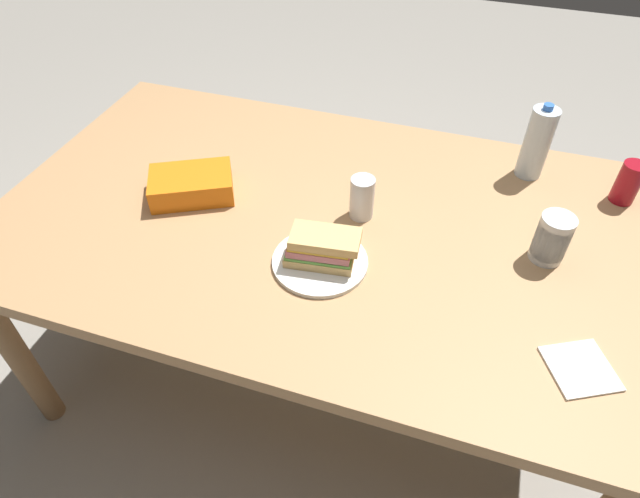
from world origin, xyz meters
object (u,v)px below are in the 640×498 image
at_px(soda_can_red, 628,183).
at_px(soda_can_silver, 362,198).
at_px(dining_table, 321,236).
at_px(water_bottle_tall, 537,143).
at_px(plastic_cup_stack, 552,238).
at_px(chip_bag, 192,185).
at_px(paper_plate, 320,262).
at_px(sandwich, 322,248).

bearing_deg(soda_can_red, soda_can_silver, -156.82).
relative_size(dining_table, water_bottle_tall, 7.76).
bearing_deg(plastic_cup_stack, water_bottle_tall, 99.47).
bearing_deg(dining_table, chip_bag, -176.68).
height_order(soda_can_red, chip_bag, soda_can_red).
bearing_deg(water_bottle_tall, paper_plate, -130.70).
height_order(paper_plate, soda_can_red, soda_can_red).
distance_m(water_bottle_tall, soda_can_silver, 0.55).
xyz_separation_m(water_bottle_tall, plastic_cup_stack, (0.06, -0.36, -0.04)).
bearing_deg(sandwich, soda_can_red, 34.56).
distance_m(sandwich, water_bottle_tall, 0.73).
bearing_deg(dining_table, water_bottle_tall, 35.68).
bearing_deg(paper_plate, sandwich, 33.71).
xyz_separation_m(sandwich, water_bottle_tall, (0.47, 0.55, 0.06)).
relative_size(dining_table, chip_bag, 7.82).
xyz_separation_m(sandwich, plastic_cup_stack, (0.53, 0.20, 0.01)).
distance_m(dining_table, paper_plate, 0.20).
distance_m(dining_table, plastic_cup_stack, 0.61).
xyz_separation_m(sandwich, chip_bag, (-0.44, 0.15, -0.02)).
bearing_deg(chip_bag, dining_table, 155.76).
relative_size(sandwich, soda_can_silver, 1.57).
relative_size(water_bottle_tall, soda_can_silver, 1.90).
bearing_deg(soda_can_silver, paper_plate, -103.07).
xyz_separation_m(dining_table, water_bottle_tall, (0.53, 0.38, 0.18)).
xyz_separation_m(paper_plate, chip_bag, (-0.43, 0.15, 0.03)).
xyz_separation_m(dining_table, chip_bag, (-0.38, -0.02, 0.11)).
distance_m(plastic_cup_stack, soda_can_silver, 0.49).
relative_size(soda_can_red, plastic_cup_stack, 0.93).
height_order(paper_plate, soda_can_silver, soda_can_silver).
bearing_deg(soda_can_silver, chip_bag, -172.71).
height_order(sandwich, plastic_cup_stack, plastic_cup_stack).
xyz_separation_m(sandwich, soda_can_red, (0.73, 0.51, 0.01)).
xyz_separation_m(soda_can_red, chip_bag, (-1.17, -0.36, -0.03)).
distance_m(sandwich, soda_can_red, 0.89).
distance_m(chip_bag, water_bottle_tall, 1.00).
bearing_deg(soda_can_silver, plastic_cup_stack, -1.75).
height_order(sandwich, soda_can_silver, soda_can_silver).
height_order(soda_can_red, soda_can_silver, same).
distance_m(sandwich, plastic_cup_stack, 0.57).
bearing_deg(plastic_cup_stack, paper_plate, -159.76).
bearing_deg(plastic_cup_stack, sandwich, -159.86).
relative_size(paper_plate, soda_can_red, 1.98).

